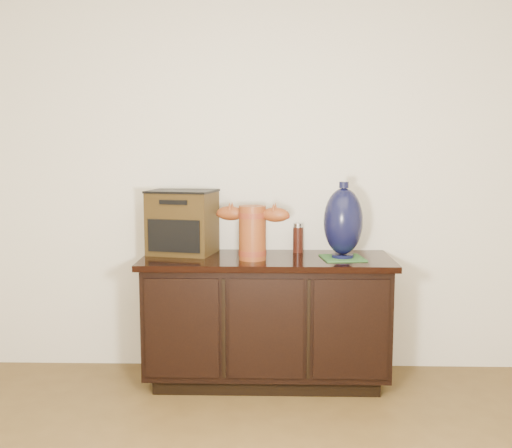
{
  "coord_description": "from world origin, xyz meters",
  "views": [
    {
      "loc": [
        0.03,
        -1.22,
        1.39
      ],
      "look_at": [
        -0.06,
        2.18,
        0.96
      ],
      "focal_mm": 42.0,
      "sensor_mm": 36.0,
      "label": 1
    }
  ],
  "objects_px": {
    "terracotta_vessel": "(252,229)",
    "lamp_base": "(343,222)",
    "tv_radio": "(183,222)",
    "spray_can": "(298,238)",
    "sideboard": "(266,319)"
  },
  "relations": [
    {
      "from": "terracotta_vessel",
      "to": "spray_can",
      "type": "height_order",
      "value": "terracotta_vessel"
    },
    {
      "from": "sideboard",
      "to": "tv_radio",
      "type": "height_order",
      "value": "tv_radio"
    },
    {
      "from": "tv_radio",
      "to": "lamp_base",
      "type": "relative_size",
      "value": 1.0
    },
    {
      "from": "sideboard",
      "to": "terracotta_vessel",
      "type": "relative_size",
      "value": 3.32
    },
    {
      "from": "lamp_base",
      "to": "spray_can",
      "type": "distance_m",
      "value": 0.34
    },
    {
      "from": "spray_can",
      "to": "tv_radio",
      "type": "bearing_deg",
      "value": -175.86
    },
    {
      "from": "sideboard",
      "to": "tv_radio",
      "type": "bearing_deg",
      "value": 165.9
    },
    {
      "from": "tv_radio",
      "to": "lamp_base",
      "type": "distance_m",
      "value": 0.96
    },
    {
      "from": "spray_can",
      "to": "sideboard",
      "type": "bearing_deg",
      "value": -136.87
    },
    {
      "from": "sideboard",
      "to": "tv_radio",
      "type": "xyz_separation_m",
      "value": [
        -0.51,
        0.13,
        0.56
      ]
    },
    {
      "from": "sideboard",
      "to": "terracotta_vessel",
      "type": "distance_m",
      "value": 0.55
    },
    {
      "from": "tv_radio",
      "to": "spray_can",
      "type": "height_order",
      "value": "tv_radio"
    },
    {
      "from": "lamp_base",
      "to": "spray_can",
      "type": "height_order",
      "value": "lamp_base"
    },
    {
      "from": "terracotta_vessel",
      "to": "lamp_base",
      "type": "height_order",
      "value": "lamp_base"
    },
    {
      "from": "tv_radio",
      "to": "spray_can",
      "type": "distance_m",
      "value": 0.71
    }
  ]
}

